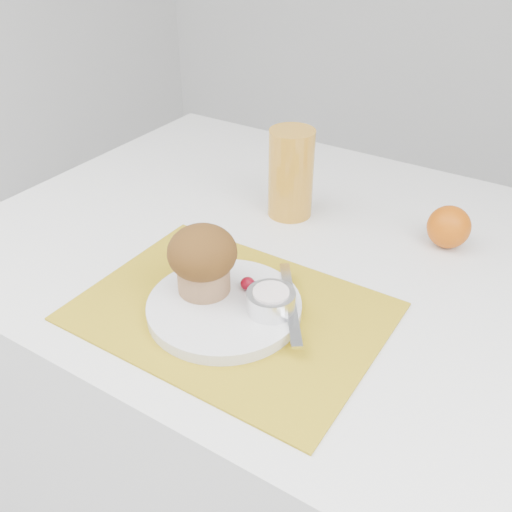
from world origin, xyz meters
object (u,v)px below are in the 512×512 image
Objects in this scene: plate at (224,307)px; juice_glass at (291,174)px; orange at (449,227)px; table at (321,418)px; muffin at (203,259)px.

juice_glass reaches higher than plate.
table is at bearing -136.81° from orange.
juice_glass is at bearing 94.88° from muffin.
juice_glass is (-0.06, 0.29, 0.07)m from plate.
juice_glass is 0.28m from muffin.
orange is 0.27m from juice_glass.
juice_glass is (-0.13, 0.08, 0.45)m from table.
muffin is at bearing -118.17° from table.
muffin reaches higher than orange.
muffin is at bearing 166.28° from plate.
muffin is at bearing -85.12° from juice_glass.
orange reaches higher than table.
table is 0.50m from muffin.
orange is (0.13, 0.13, 0.41)m from table.
orange is at bearing 53.51° from muffin.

